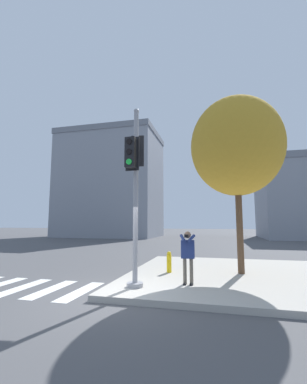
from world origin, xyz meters
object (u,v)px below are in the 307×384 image
(fire_hydrant, at_px, (169,262))
(traffic_signal_pole, at_px, (135,179))
(street_tree, at_px, (236,147))
(person_photographer, at_px, (188,252))

(fire_hydrant, bearing_deg, traffic_signal_pole, -103.96)
(street_tree, distance_m, fire_hydrant, 5.16)
(street_tree, relative_size, fire_hydrant, 8.70)
(person_photographer, bearing_deg, traffic_signal_pole, -155.90)
(person_photographer, distance_m, fire_hydrant, 2.03)
(person_photographer, xyz_separation_m, street_tree, (1.72, 2.14, 3.86))
(traffic_signal_pole, bearing_deg, fire_hydrant, 76.04)
(fire_hydrant, bearing_deg, street_tree, 9.04)
(traffic_signal_pole, distance_m, person_photographer, 2.78)
(person_photographer, bearing_deg, street_tree, 51.26)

